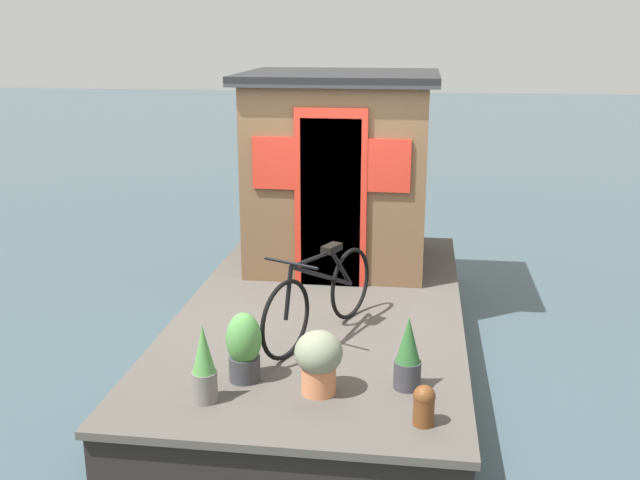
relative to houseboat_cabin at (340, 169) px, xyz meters
The scene contains 9 objects.
ground_plane 2.07m from the houseboat_cabin, behind, with size 60.00×60.00×0.00m, color #384C54.
houseboat_deck 1.90m from the houseboat_cabin, behind, with size 5.00×2.61×0.48m.
houseboat_cabin is the anchor object (origin of this frame).
bicycle 2.24m from the houseboat_cabin, behind, with size 1.53×0.77×0.78m.
potted_plant_basil 3.50m from the houseboat_cabin, behind, with size 0.18×0.18×0.57m.
potted_plant_succulent 3.18m from the houseboat_cabin, 164.35° to the right, with size 0.20×0.20×0.56m.
potted_plant_rosemary 3.24m from the houseboat_cabin, behind, with size 0.35×0.35×0.47m.
potted_plant_ivy 3.13m from the houseboat_cabin, behind, with size 0.26×0.26×0.53m.
mooring_bollard 3.72m from the houseboat_cabin, 164.69° to the right, with size 0.15×0.15×0.28m.
Camera 1 is at (-6.53, -0.87, 3.02)m, focal length 41.55 mm.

